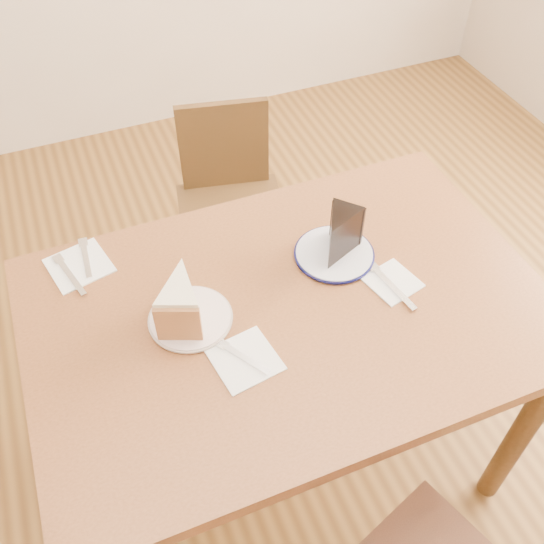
# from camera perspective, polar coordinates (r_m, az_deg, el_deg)

# --- Properties ---
(ground) EXTENTS (4.00, 4.00, 0.00)m
(ground) POSITION_cam_1_polar(r_m,az_deg,el_deg) (2.04, 1.16, -16.66)
(ground) COLOR #523416
(ground) RESTS_ON ground
(table) EXTENTS (1.20, 0.80, 0.75)m
(table) POSITION_cam_1_polar(r_m,az_deg,el_deg) (1.48, 1.54, -5.62)
(table) COLOR #552E17
(table) RESTS_ON ground
(chair_far) EXTENTS (0.44, 0.44, 0.75)m
(chair_far) POSITION_cam_1_polar(r_m,az_deg,el_deg) (2.17, -3.92, 6.54)
(chair_far) COLOR #362210
(chair_far) RESTS_ON ground
(plate_cream) EXTENTS (0.18, 0.18, 0.01)m
(plate_cream) POSITION_cam_1_polar(r_m,az_deg,el_deg) (1.39, -7.68, -4.36)
(plate_cream) COLOR silver
(plate_cream) RESTS_ON table
(plate_navy) EXTENTS (0.19, 0.19, 0.01)m
(plate_navy) POSITION_cam_1_polar(r_m,az_deg,el_deg) (1.52, 5.87, 1.70)
(plate_navy) COLOR white
(plate_navy) RESTS_ON table
(carrot_cake) EXTENTS (0.14, 0.16, 0.10)m
(carrot_cake) POSITION_cam_1_polar(r_m,az_deg,el_deg) (1.35, -8.50, -2.53)
(carrot_cake) COLOR #F7EACC
(carrot_cake) RESTS_ON plate_cream
(chocolate_cake) EXTENTS (0.14, 0.14, 0.11)m
(chocolate_cake) POSITION_cam_1_polar(r_m,az_deg,el_deg) (1.47, 6.24, 3.22)
(chocolate_cake) COLOR black
(chocolate_cake) RESTS_ON plate_navy
(napkin_cream) EXTENTS (0.15, 0.15, 0.00)m
(napkin_cream) POSITION_cam_1_polar(r_m,az_deg,el_deg) (1.31, -2.54, -8.25)
(napkin_cream) COLOR white
(napkin_cream) RESTS_ON table
(napkin_navy) EXTENTS (0.14, 0.14, 0.00)m
(napkin_navy) POSITION_cam_1_polar(r_m,az_deg,el_deg) (1.48, 11.27, -0.92)
(napkin_navy) COLOR white
(napkin_navy) RESTS_ON table
(napkin_spare) EXTENTS (0.17, 0.17, 0.00)m
(napkin_spare) POSITION_cam_1_polar(r_m,az_deg,el_deg) (1.56, -17.69, 0.60)
(napkin_spare) COLOR white
(napkin_spare) RESTS_ON table
(fork_cream) EXTENTS (0.09, 0.13, 0.00)m
(fork_cream) POSITION_cam_1_polar(r_m,az_deg,el_deg) (1.31, -2.78, -7.97)
(fork_cream) COLOR silver
(fork_cream) RESTS_ON napkin_cream
(knife_navy) EXTENTS (0.04, 0.17, 0.00)m
(knife_navy) POSITION_cam_1_polar(r_m,az_deg,el_deg) (1.46, 11.20, -1.29)
(knife_navy) COLOR silver
(knife_navy) RESTS_ON napkin_navy
(fork_spare) EXTENTS (0.02, 0.14, 0.00)m
(fork_spare) POSITION_cam_1_polar(r_m,az_deg,el_deg) (1.57, -17.11, 1.27)
(fork_spare) COLOR silver
(fork_spare) RESTS_ON napkin_spare
(knife_spare) EXTENTS (0.06, 0.16, 0.00)m
(knife_spare) POSITION_cam_1_polar(r_m,az_deg,el_deg) (1.54, -18.49, -0.26)
(knife_spare) COLOR silver
(knife_spare) RESTS_ON napkin_spare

